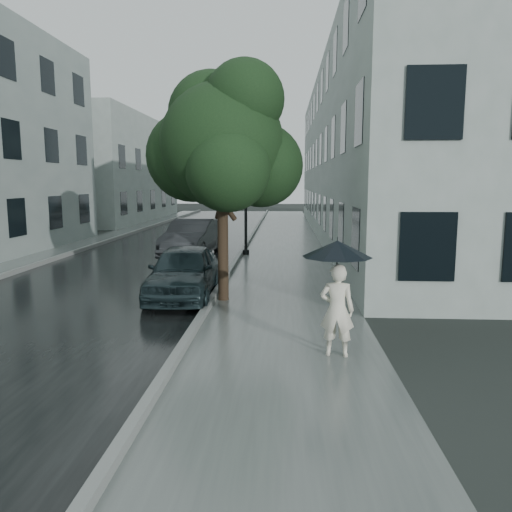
# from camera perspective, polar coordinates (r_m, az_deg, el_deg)

# --- Properties ---
(ground) EXTENTS (120.00, 120.00, 0.00)m
(ground) POSITION_cam_1_polar(r_m,az_deg,el_deg) (9.82, 1.85, -9.20)
(ground) COLOR black
(ground) RESTS_ON ground
(sidewalk) EXTENTS (3.50, 60.00, 0.01)m
(sidewalk) POSITION_cam_1_polar(r_m,az_deg,el_deg) (21.56, 3.34, 0.51)
(sidewalk) COLOR slate
(sidewalk) RESTS_ON ground
(kerb_near) EXTENTS (0.15, 60.00, 0.15)m
(kerb_near) POSITION_cam_1_polar(r_m,az_deg,el_deg) (21.63, -1.49, 0.73)
(kerb_near) COLOR slate
(kerb_near) RESTS_ON ground
(asphalt_road) EXTENTS (6.85, 60.00, 0.00)m
(asphalt_road) POSITION_cam_1_polar(r_m,az_deg,el_deg) (22.21, -10.53, 0.61)
(asphalt_road) COLOR black
(asphalt_road) RESTS_ON ground
(kerb_far) EXTENTS (0.15, 60.00, 0.15)m
(kerb_far) POSITION_cam_1_polar(r_m,az_deg,el_deg) (23.28, -18.93, 0.83)
(kerb_far) COLOR slate
(kerb_far) RESTS_ON ground
(sidewalk_far) EXTENTS (1.70, 60.00, 0.01)m
(sidewalk_far) POSITION_cam_1_polar(r_m,az_deg,el_deg) (23.66, -20.99, 0.66)
(sidewalk_far) COLOR #4C5451
(sidewalk_far) RESTS_ON ground
(building_near) EXTENTS (7.02, 36.00, 9.00)m
(building_near) POSITION_cam_1_polar(r_m,az_deg,el_deg) (29.37, 13.87, 11.18)
(building_near) COLOR #93A09B
(building_near) RESTS_ON ground
(building_far_b) EXTENTS (7.02, 18.00, 8.00)m
(building_far_b) POSITION_cam_1_polar(r_m,az_deg,el_deg) (41.79, -16.49, 9.51)
(building_far_b) COLOR #93A09B
(building_far_b) RESTS_ON ground
(pedestrian) EXTENTS (0.63, 0.46, 1.60)m
(pedestrian) POSITION_cam_1_polar(r_m,az_deg,el_deg) (8.68, 9.25, -6.12)
(pedestrian) COLOR silver
(pedestrian) RESTS_ON sidewalk
(umbrella) EXTENTS (1.35, 1.35, 1.12)m
(umbrella) POSITION_cam_1_polar(r_m,az_deg,el_deg) (8.48, 9.27, 0.83)
(umbrella) COLOR black
(umbrella) RESTS_ON ground
(street_tree) EXTENTS (3.99, 3.62, 5.85)m
(street_tree) POSITION_cam_1_polar(r_m,az_deg,el_deg) (12.61, -3.84, 12.67)
(street_tree) COLOR #332619
(street_tree) RESTS_ON ground
(lamp_post) EXTENTS (0.85, 0.33, 4.94)m
(lamp_post) POSITION_cam_1_polar(r_m,az_deg,el_deg) (20.50, -1.63, 8.05)
(lamp_post) COLOR black
(lamp_post) RESTS_ON ground
(car_near) EXTENTS (1.76, 4.06, 1.36)m
(car_near) POSITION_cam_1_polar(r_m,az_deg,el_deg) (13.07, -8.28, -1.73)
(car_near) COLOR #1A282C
(car_near) RESTS_ON ground
(car_far) EXTENTS (1.95, 4.65, 1.49)m
(car_far) POSITION_cam_1_polar(r_m,az_deg,el_deg) (20.31, -7.29, 2.09)
(car_far) COLOR #27292C
(car_far) RESTS_ON ground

